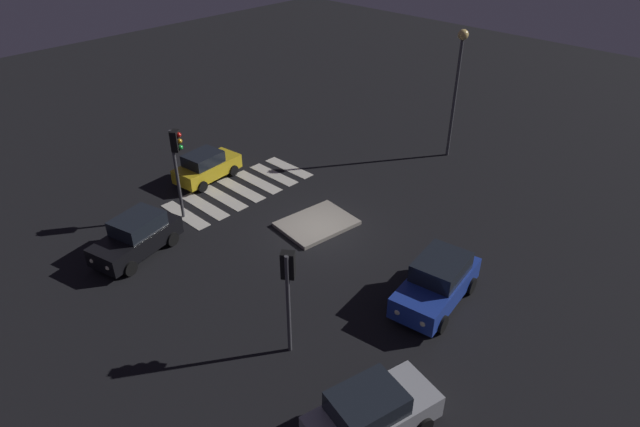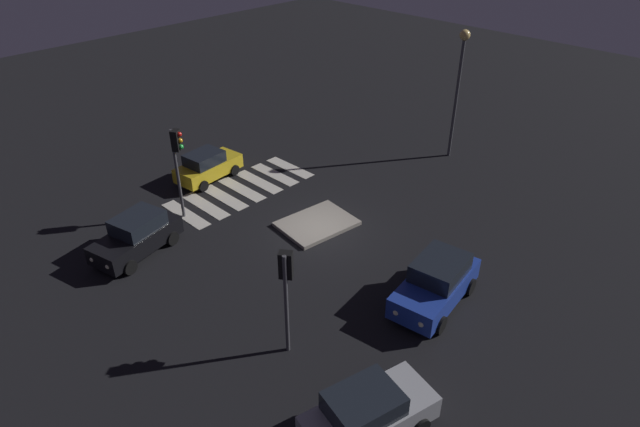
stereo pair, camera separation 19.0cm
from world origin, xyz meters
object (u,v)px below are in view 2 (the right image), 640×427
car_silver (368,414)px  traffic_light_east (177,153)px  traffic_island (317,224)px  street_lamp (460,72)px  car_blue (436,283)px  car_yellow (208,166)px  traffic_light_north (286,278)px  car_black (137,235)px

car_silver → traffic_light_east: bearing=91.5°
traffic_island → street_lamp: 11.76m
traffic_light_east → street_lamp: street_lamp is taller
car_blue → car_yellow: bearing=-97.6°
car_yellow → traffic_light_north: size_ratio=0.95×
car_yellow → traffic_light_east: size_ratio=0.85×
car_yellow → car_black: bearing=-157.7°
car_blue → car_yellow: car_blue is taller
car_silver → street_lamp: size_ratio=0.59×
traffic_island → car_blue: 7.07m
car_blue → car_black: car_blue is taller
car_black → street_lamp: size_ratio=0.59×
traffic_island → street_lamp: size_ratio=0.51×
car_black → traffic_light_north: (-0.69, 8.76, 2.19)m
car_blue → traffic_light_north: 6.31m
traffic_island → traffic_light_north: bearing=37.3°
traffic_light_north → car_yellow: bearing=30.4°
car_silver → car_blue: 6.54m
car_black → traffic_light_north: 9.06m
car_yellow → traffic_light_north: bearing=-120.4°
traffic_light_east → car_black: bearing=-105.1°
traffic_light_north → car_blue: bearing=-58.1°
traffic_light_east → car_silver: bearing=-45.2°
traffic_island → car_silver: bearing=51.9°
car_blue → car_silver: bearing=8.9°
traffic_island → car_silver: (6.96, 8.88, 0.77)m
traffic_island → street_lamp: bearing=178.5°
car_black → car_yellow: (-6.09, -3.33, -0.07)m
traffic_light_east → traffic_light_north: bearing=-46.2°
traffic_island → traffic_light_east: size_ratio=0.82×
car_silver → traffic_light_east: size_ratio=0.95×
traffic_light_north → street_lamp: (-16.90, -4.42, 1.89)m
traffic_island → car_silver: size_ratio=0.86×
car_blue → car_yellow: size_ratio=1.17×
traffic_island → car_silver: car_silver is taller
traffic_island → traffic_light_north: (6.19, 4.71, 2.95)m
car_blue → street_lamp: bearing=-157.5°
car_silver → car_yellow: car_silver is taller
traffic_island → street_lamp: (-10.71, 0.29, 4.85)m
traffic_island → car_yellow: car_yellow is taller
car_black → traffic_island: bearing=136.3°
traffic_light_east → street_lamp: size_ratio=0.62×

